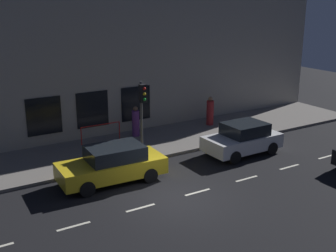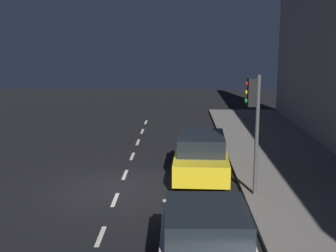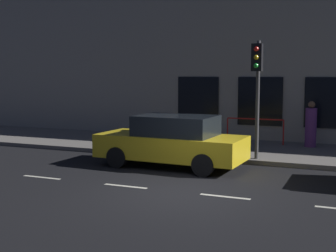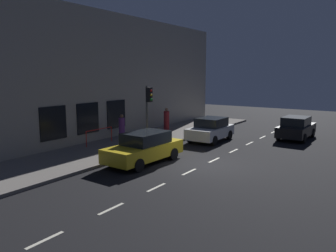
% 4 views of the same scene
% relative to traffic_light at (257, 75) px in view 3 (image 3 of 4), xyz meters
% --- Properties ---
extents(ground_plane, '(60.00, 60.00, 0.00)m').
position_rel_traffic_light_xyz_m(ground_plane, '(-4.20, 0.79, -2.80)').
color(ground_plane, black).
extents(sidewalk, '(4.50, 32.00, 0.15)m').
position_rel_traffic_light_xyz_m(sidewalk, '(2.05, 0.79, -2.73)').
color(sidewalk, slate).
rests_on(sidewalk, ground).
extents(building_facade, '(0.65, 32.00, 8.66)m').
position_rel_traffic_light_xyz_m(building_facade, '(4.60, 0.79, 1.52)').
color(building_facade, gray).
rests_on(building_facade, ground).
extents(lane_centre_line, '(0.12, 27.20, 0.01)m').
position_rel_traffic_light_xyz_m(lane_centre_line, '(-4.20, -0.21, -2.80)').
color(lane_centre_line, beige).
rests_on(lane_centre_line, ground).
extents(traffic_light, '(0.46, 0.32, 3.70)m').
position_rel_traffic_light_xyz_m(traffic_light, '(0.00, 0.00, 0.00)').
color(traffic_light, '#424244').
rests_on(traffic_light, sidewalk).
extents(parked_car_0, '(2.06, 4.55, 1.58)m').
position_rel_traffic_light_xyz_m(parked_car_0, '(-1.44, 2.25, -2.01)').
color(parked_car_0, gold).
rests_on(parked_car_0, ground).
extents(pedestrian_0, '(0.49, 0.49, 1.68)m').
position_rel_traffic_light_xyz_m(pedestrian_0, '(3.30, -1.31, -1.89)').
color(pedestrian_0, '#5B2D70').
rests_on(pedestrian_0, sidewalk).
extents(red_railing, '(0.05, 2.22, 0.97)m').
position_rel_traffic_light_xyz_m(red_railing, '(3.32, 0.76, -1.93)').
color(red_railing, red).
rests_on(red_railing, sidewalk).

